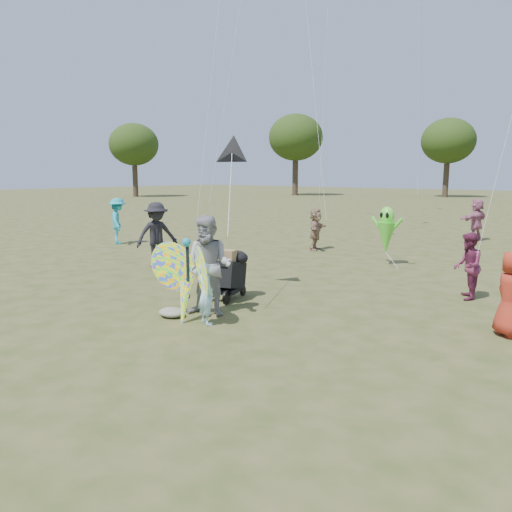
{
  "coord_description": "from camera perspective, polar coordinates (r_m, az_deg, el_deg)",
  "views": [
    {
      "loc": [
        5.97,
        -5.94,
        2.71
      ],
      "look_at": [
        -0.2,
        1.5,
        1.1
      ],
      "focal_mm": 35.0,
      "sensor_mm": 36.0,
      "label": 1
    }
  ],
  "objects": [
    {
      "name": "ground",
      "position": [
        8.84,
        -5.27,
        -8.42
      ],
      "size": [
        160.0,
        160.0,
        0.0
      ],
      "primitive_type": "plane",
      "color": "#51592B",
      "rests_on": "ground"
    },
    {
      "name": "crowd_d",
      "position": [
        17.84,
        6.82,
        3.06
      ],
      "size": [
        0.83,
        1.45,
        1.49
      ],
      "primitive_type": "imported",
      "rotation": [
        0.0,
        0.0,
        1.88
      ],
      "color": "#99785E",
      "rests_on": "ground"
    },
    {
      "name": "adult_man",
      "position": [
        9.52,
        -5.4,
        -1.15
      ],
      "size": [
        1.14,
        1.03,
        1.93
      ],
      "primitive_type": "imported",
      "rotation": [
        0.0,
        0.0,
        0.38
      ],
      "color": "#9B9A9F",
      "rests_on": "ground"
    },
    {
      "name": "grey_bag",
      "position": [
        9.71,
        -9.64,
        -6.36
      ],
      "size": [
        0.53,
        0.44,
        0.17
      ],
      "primitive_type": "ellipsoid",
      "color": "gray",
      "rests_on": "ground"
    },
    {
      "name": "alien_kite",
      "position": [
        15.26,
        14.66,
        2.6
      ],
      "size": [
        1.12,
        0.69,
        1.74
      ],
      "color": "#57DD34",
      "rests_on": "ground"
    },
    {
      "name": "crowd_j",
      "position": [
        21.96,
        23.86,
        3.81
      ],
      "size": [
        0.91,
        1.66,
        1.71
      ],
      "primitive_type": "imported",
      "rotation": [
        0.0,
        0.0,
        4.45
      ],
      "color": "#B56787",
      "rests_on": "ground"
    },
    {
      "name": "crowd_e",
      "position": [
        11.68,
        23.03,
        -1.06
      ],
      "size": [
        0.76,
        0.86,
        1.46
      ],
      "primitive_type": "imported",
      "rotation": [
        0.0,
        0.0,
        5.06
      ],
      "color": "#6A2341",
      "rests_on": "ground"
    },
    {
      "name": "crowd_a",
      "position": [
        9.34,
        27.15,
        -3.88
      ],
      "size": [
        0.83,
        0.82,
        1.45
      ],
      "primitive_type": "imported",
      "rotation": [
        0.0,
        0.0,
        2.37
      ],
      "color": "#A92C1B",
      "rests_on": "ground"
    },
    {
      "name": "crowd_i",
      "position": [
        19.97,
        -15.5,
        3.88
      ],
      "size": [
        1.32,
        1.21,
        1.78
      ],
      "primitive_type": "imported",
      "rotation": [
        0.0,
        0.0,
        2.51
      ],
      "color": "#219FB3",
      "rests_on": "ground"
    },
    {
      "name": "child_girl",
      "position": [
        9.03,
        -5.77,
        -4.31
      ],
      "size": [
        0.48,
        0.38,
        1.14
      ],
      "primitive_type": "imported",
      "rotation": [
        0.0,
        0.0,
        2.84
      ],
      "color": "#ADE4F6",
      "rests_on": "ground"
    },
    {
      "name": "crowd_b",
      "position": [
        14.79,
        -11.26,
        2.41
      ],
      "size": [
        1.12,
        1.39,
        1.88
      ],
      "primitive_type": "imported",
      "rotation": [
        0.0,
        0.0,
        1.17
      ],
      "color": "black",
      "rests_on": "ground"
    },
    {
      "name": "jogging_stroller",
      "position": [
        10.78,
        -2.92,
        -1.77
      ],
      "size": [
        0.7,
        1.12,
        1.09
      ],
      "rotation": [
        0.0,
        0.0,
        0.3
      ],
      "color": "black",
      "rests_on": "ground"
    },
    {
      "name": "butterfly_kite",
      "position": [
        9.25,
        -8.0,
        -2.69
      ],
      "size": [
        1.74,
        0.75,
        1.75
      ],
      "color": "#FB3D27",
      "rests_on": "ground"
    },
    {
      "name": "delta_kite_rig",
      "position": [
        11.28,
        -2.77,
        11.65
      ],
      "size": [
        1.83,
        1.96,
        2.02
      ],
      "color": "black",
      "rests_on": "ground"
    }
  ]
}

